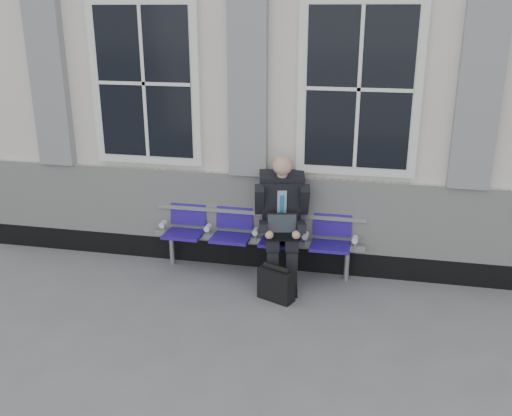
# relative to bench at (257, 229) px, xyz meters

# --- Properties ---
(ground) EXTENTS (70.00, 70.00, 0.00)m
(ground) POSITION_rel_bench_xyz_m (0.77, -1.32, -0.55)
(ground) COLOR slate
(ground) RESTS_ON ground
(station_building) EXTENTS (14.40, 4.40, 4.49)m
(station_building) POSITION_rel_bench_xyz_m (0.75, 2.15, 1.67)
(station_building) COLOR silver
(station_building) RESTS_ON ground
(bench) EXTENTS (2.60, 0.47, 0.91)m
(bench) POSITION_rel_bench_xyz_m (0.00, 0.00, 0.00)
(bench) COLOR #9EA0A3
(bench) RESTS_ON ground
(businessman) EXTENTS (0.68, 0.91, 1.52)m
(businessman) POSITION_rel_bench_xyz_m (0.32, -0.14, 0.26)
(businessman) COLOR black
(businessman) RESTS_ON ground
(briefcase) EXTENTS (0.44, 0.32, 0.42)m
(briefcase) POSITION_rel_bench_xyz_m (0.36, -0.69, -0.36)
(briefcase) COLOR black
(briefcase) RESTS_ON ground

